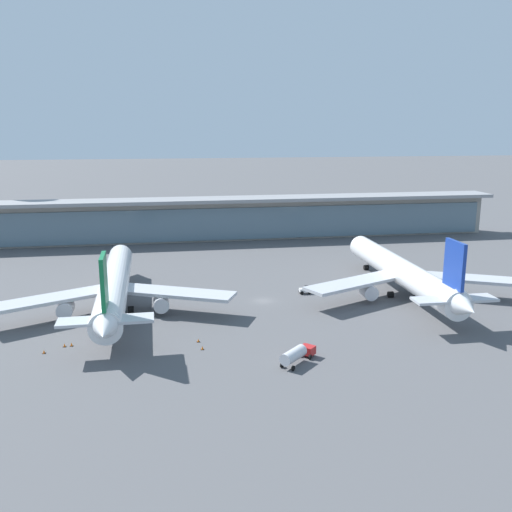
{
  "coord_description": "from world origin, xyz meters",
  "views": [
    {
      "loc": [
        -22.96,
        -123.79,
        39.91
      ],
      "look_at": [
        0.0,
        10.63,
        8.34
      ],
      "focal_mm": 39.5,
      "sensor_mm": 36.0,
      "label": 1
    }
  ],
  "objects_px": {
    "safety_cone_delta": "(72,344)",
    "safety_cone_alpha": "(202,348)",
    "service_truck_under_wing_red": "(297,354)",
    "safety_cone_charlie": "(65,345)",
    "safety_cone_bravo": "(198,340)",
    "safety_cone_echo": "(44,352)",
    "service_truck_mid_apron_white": "(305,290)",
    "airliner_left_stand": "(114,286)",
    "airliner_centre_stand": "(402,272)"
  },
  "relations": [
    {
      "from": "safety_cone_delta",
      "to": "safety_cone_alpha",
      "type": "bearing_deg",
      "value": -13.59
    },
    {
      "from": "service_truck_under_wing_red",
      "to": "safety_cone_charlie",
      "type": "xyz_separation_m",
      "value": [
        -40.62,
        14.43,
        -1.39
      ]
    },
    {
      "from": "safety_cone_bravo",
      "to": "service_truck_under_wing_red",
      "type": "bearing_deg",
      "value": -38.36
    },
    {
      "from": "safety_cone_bravo",
      "to": "safety_cone_echo",
      "type": "height_order",
      "value": "same"
    },
    {
      "from": "service_truck_mid_apron_white",
      "to": "safety_cone_alpha",
      "type": "xyz_separation_m",
      "value": [
        -27.43,
        -31.0,
        -0.56
      ]
    },
    {
      "from": "safety_cone_charlie",
      "to": "safety_cone_delta",
      "type": "bearing_deg",
      "value": 8.82
    },
    {
      "from": "safety_cone_alpha",
      "to": "airliner_left_stand",
      "type": "bearing_deg",
      "value": 124.23
    },
    {
      "from": "safety_cone_bravo",
      "to": "safety_cone_delta",
      "type": "height_order",
      "value": "same"
    },
    {
      "from": "safety_cone_charlie",
      "to": "safety_cone_delta",
      "type": "relative_size",
      "value": 1.0
    },
    {
      "from": "airliner_centre_stand",
      "to": "safety_cone_delta",
      "type": "distance_m",
      "value": 76.95
    },
    {
      "from": "service_truck_mid_apron_white",
      "to": "safety_cone_echo",
      "type": "height_order",
      "value": "service_truck_mid_apron_white"
    },
    {
      "from": "service_truck_under_wing_red",
      "to": "service_truck_mid_apron_white",
      "type": "xyz_separation_m",
      "value": [
        11.88,
        39.85,
        -0.83
      ]
    },
    {
      "from": "service_truck_mid_apron_white",
      "to": "safety_cone_bravo",
      "type": "distance_m",
      "value": 38.95
    },
    {
      "from": "service_truck_mid_apron_white",
      "to": "service_truck_under_wing_red",
      "type": "bearing_deg",
      "value": -106.6
    },
    {
      "from": "airliner_left_stand",
      "to": "safety_cone_alpha",
      "type": "distance_m",
      "value": 31.03
    },
    {
      "from": "safety_cone_alpha",
      "to": "airliner_centre_stand",
      "type": "bearing_deg",
      "value": 27.71
    },
    {
      "from": "safety_cone_bravo",
      "to": "safety_cone_echo",
      "type": "distance_m",
      "value": 27.78
    },
    {
      "from": "service_truck_mid_apron_white",
      "to": "safety_cone_charlie",
      "type": "bearing_deg",
      "value": -154.16
    },
    {
      "from": "safety_cone_alpha",
      "to": "safety_cone_charlie",
      "type": "bearing_deg",
      "value": 167.46
    },
    {
      "from": "safety_cone_alpha",
      "to": "service_truck_under_wing_red",
      "type": "bearing_deg",
      "value": -29.65
    },
    {
      "from": "airliner_centre_stand",
      "to": "service_truck_under_wing_red",
      "type": "xyz_separation_m",
      "value": [
        -34.56,
        -35.17,
        -4.0
      ]
    },
    {
      "from": "airliner_centre_stand",
      "to": "safety_cone_echo",
      "type": "xyz_separation_m",
      "value": [
        -78.34,
        -23.31,
        -5.39
      ]
    },
    {
      "from": "airliner_left_stand",
      "to": "safety_cone_delta",
      "type": "relative_size",
      "value": 97.13
    },
    {
      "from": "airliner_left_stand",
      "to": "airliner_centre_stand",
      "type": "xyz_separation_m",
      "value": [
        67.3,
        1.05,
        0.0
      ]
    },
    {
      "from": "service_truck_mid_apron_white",
      "to": "safety_cone_bravo",
      "type": "bearing_deg",
      "value": -135.75
    },
    {
      "from": "service_truck_under_wing_red",
      "to": "safety_cone_alpha",
      "type": "height_order",
      "value": "service_truck_under_wing_red"
    },
    {
      "from": "safety_cone_alpha",
      "to": "safety_cone_delta",
      "type": "bearing_deg",
      "value": 166.41
    },
    {
      "from": "service_truck_under_wing_red",
      "to": "airliner_left_stand",
      "type": "bearing_deg",
      "value": 133.82
    },
    {
      "from": "safety_cone_charlie",
      "to": "safety_cone_echo",
      "type": "bearing_deg",
      "value": -141.02
    },
    {
      "from": "service_truck_mid_apron_white",
      "to": "safety_cone_delta",
      "type": "distance_m",
      "value": 57.15
    },
    {
      "from": "safety_cone_charlie",
      "to": "safety_cone_echo",
      "type": "distance_m",
      "value": 4.07
    },
    {
      "from": "safety_cone_charlie",
      "to": "service_truck_under_wing_red",
      "type": "bearing_deg",
      "value": -19.55
    },
    {
      "from": "safety_cone_echo",
      "to": "safety_cone_delta",
      "type": "bearing_deg",
      "value": 32.1
    },
    {
      "from": "airliner_left_stand",
      "to": "safety_cone_delta",
      "type": "distance_m",
      "value": 21.3
    },
    {
      "from": "service_truck_under_wing_red",
      "to": "service_truck_mid_apron_white",
      "type": "bearing_deg",
      "value": 73.4
    },
    {
      "from": "safety_cone_delta",
      "to": "safety_cone_bravo",
      "type": "bearing_deg",
      "value": -4.74
    },
    {
      "from": "safety_cone_bravo",
      "to": "service_truck_mid_apron_white",
      "type": "bearing_deg",
      "value": 44.25
    },
    {
      "from": "safety_cone_alpha",
      "to": "safety_cone_delta",
      "type": "distance_m",
      "value": 24.54
    },
    {
      "from": "airliner_centre_stand",
      "to": "safety_cone_delta",
      "type": "xyz_separation_m",
      "value": [
        -73.96,
        -20.55,
        -5.39
      ]
    },
    {
      "from": "service_truck_mid_apron_white",
      "to": "safety_cone_echo",
      "type": "xyz_separation_m",
      "value": [
        -55.66,
        -27.99,
        -0.56
      ]
    },
    {
      "from": "airliner_left_stand",
      "to": "service_truck_under_wing_red",
      "type": "bearing_deg",
      "value": -46.18
    },
    {
      "from": "service_truck_under_wing_red",
      "to": "safety_cone_bravo",
      "type": "distance_m",
      "value": 20.48
    },
    {
      "from": "service_truck_mid_apron_white",
      "to": "safety_cone_delta",
      "type": "xyz_separation_m",
      "value": [
        -51.28,
        -25.24,
        -0.56
      ]
    },
    {
      "from": "airliner_centre_stand",
      "to": "safety_cone_bravo",
      "type": "xyz_separation_m",
      "value": [
        -50.58,
        -22.49,
        -5.39
      ]
    },
    {
      "from": "safety_cone_delta",
      "to": "safety_cone_echo",
      "type": "distance_m",
      "value": 5.18
    },
    {
      "from": "safety_cone_alpha",
      "to": "safety_cone_charlie",
      "type": "relative_size",
      "value": 1.0
    },
    {
      "from": "airliner_centre_stand",
      "to": "safety_cone_alpha",
      "type": "bearing_deg",
      "value": -152.29
    },
    {
      "from": "service_truck_mid_apron_white",
      "to": "safety_cone_charlie",
      "type": "xyz_separation_m",
      "value": [
        -52.5,
        -25.43,
        -0.56
      ]
    },
    {
      "from": "airliner_centre_stand",
      "to": "safety_cone_delta",
      "type": "bearing_deg",
      "value": -164.47
    },
    {
      "from": "airliner_left_stand",
      "to": "safety_cone_charlie",
      "type": "bearing_deg",
      "value": -111.81
    }
  ]
}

